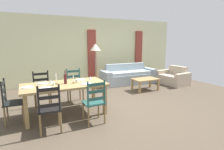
# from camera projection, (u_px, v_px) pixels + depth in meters

# --- Properties ---
(ground_plane) EXTENTS (9.60, 9.60, 0.02)m
(ground_plane) POSITION_uv_depth(u_px,v_px,m) (112.00, 107.00, 4.78)
(ground_plane) COLOR brown
(wall_far) EXTENTS (9.60, 0.16, 2.70)m
(wall_far) POSITION_uv_depth(u_px,v_px,m) (77.00, 50.00, 7.43)
(wall_far) COLOR beige
(wall_far) RESTS_ON ground_plane
(curtain_panel_left) EXTENTS (0.35, 0.08, 2.20)m
(curtain_panel_left) POSITION_uv_depth(u_px,v_px,m) (92.00, 56.00, 7.62)
(curtain_panel_left) COLOR brown
(curtain_panel_left) RESTS_ON ground_plane
(curtain_panel_right) EXTENTS (0.35, 0.08, 2.20)m
(curtain_panel_right) POSITION_uv_depth(u_px,v_px,m) (139.00, 54.00, 8.68)
(curtain_panel_right) COLOR brown
(curtain_panel_right) RESTS_ON ground_plane
(dining_table) EXTENTS (1.90, 0.96, 0.75)m
(dining_table) POSITION_uv_depth(u_px,v_px,m) (65.00, 87.00, 4.17)
(dining_table) COLOR #A58450
(dining_table) RESTS_ON ground_plane
(dining_chair_near_left) EXTENTS (0.45, 0.43, 0.96)m
(dining_chair_near_left) POSITION_uv_depth(u_px,v_px,m) (49.00, 109.00, 3.36)
(dining_chair_near_left) COLOR black
(dining_chair_near_left) RESTS_ON ground_plane
(dining_chair_near_right) EXTENTS (0.42, 0.40, 0.96)m
(dining_chair_near_right) POSITION_uv_depth(u_px,v_px,m) (95.00, 102.00, 3.74)
(dining_chair_near_right) COLOR #23504B
(dining_chair_near_right) RESTS_ON ground_plane
(dining_chair_far_left) EXTENTS (0.43, 0.41, 0.96)m
(dining_chair_far_left) POSITION_uv_depth(u_px,v_px,m) (42.00, 90.00, 4.67)
(dining_chair_far_left) COLOR black
(dining_chair_far_left) RESTS_ON ground_plane
(dining_chair_far_right) EXTENTS (0.43, 0.41, 0.96)m
(dining_chair_far_right) POSITION_uv_depth(u_px,v_px,m) (75.00, 86.00, 5.09)
(dining_chair_far_right) COLOR #24504B
(dining_chair_far_right) RESTS_ON ground_plane
(dining_chair_head_west) EXTENTS (0.42, 0.44, 0.96)m
(dining_chair_head_west) POSITION_uv_depth(u_px,v_px,m) (11.00, 102.00, 3.75)
(dining_chair_head_west) COLOR black
(dining_chair_head_west) RESTS_ON ground_plane
(dinner_plate_near_left) EXTENTS (0.24, 0.24, 0.02)m
(dinner_plate_near_left) POSITION_uv_depth(u_px,v_px,m) (45.00, 88.00, 3.74)
(dinner_plate_near_left) COLOR white
(dinner_plate_near_left) RESTS_ON dining_table
(fork_near_left) EXTENTS (0.02, 0.17, 0.01)m
(fork_near_left) POSITION_uv_depth(u_px,v_px,m) (38.00, 89.00, 3.67)
(fork_near_left) COLOR silver
(fork_near_left) RESTS_ON dining_table
(dinner_plate_near_right) EXTENTS (0.24, 0.24, 0.02)m
(dinner_plate_near_right) POSITION_uv_depth(u_px,v_px,m) (87.00, 84.00, 4.13)
(dinner_plate_near_right) COLOR white
(dinner_plate_near_right) RESTS_ON dining_table
(fork_near_right) EXTENTS (0.02, 0.17, 0.01)m
(fork_near_right) POSITION_uv_depth(u_px,v_px,m) (80.00, 85.00, 4.07)
(fork_near_right) COLOR silver
(fork_near_right) RESTS_ON dining_table
(dinner_plate_far_left) EXTENTS (0.24, 0.24, 0.02)m
(dinner_plate_far_left) POSITION_uv_depth(u_px,v_px,m) (43.00, 83.00, 4.18)
(dinner_plate_far_left) COLOR white
(dinner_plate_far_left) RESTS_ON dining_table
(fork_far_left) EXTENTS (0.02, 0.17, 0.01)m
(fork_far_left) POSITION_uv_depth(u_px,v_px,m) (36.00, 84.00, 4.11)
(fork_far_left) COLOR silver
(fork_far_left) RESTS_ON dining_table
(dinner_plate_far_right) EXTENTS (0.24, 0.24, 0.02)m
(dinner_plate_far_right) POSITION_uv_depth(u_px,v_px,m) (80.00, 80.00, 4.57)
(dinner_plate_far_right) COLOR white
(dinner_plate_far_right) RESTS_ON dining_table
(fork_far_right) EXTENTS (0.02, 0.17, 0.01)m
(fork_far_right) POSITION_uv_depth(u_px,v_px,m) (74.00, 80.00, 4.51)
(fork_far_right) COLOR silver
(fork_far_right) RESTS_ON dining_table
(dinner_plate_head_west) EXTENTS (0.24, 0.24, 0.02)m
(dinner_plate_head_west) POSITION_uv_depth(u_px,v_px,m) (28.00, 87.00, 3.81)
(dinner_plate_head_west) COLOR white
(dinner_plate_head_west) RESTS_ON dining_table
(fork_head_west) EXTENTS (0.03, 0.17, 0.01)m
(fork_head_west) POSITION_uv_depth(u_px,v_px,m) (20.00, 88.00, 3.75)
(fork_head_west) COLOR silver
(fork_head_west) RESTS_ON dining_table
(wine_bottle) EXTENTS (0.07, 0.07, 0.32)m
(wine_bottle) POSITION_uv_depth(u_px,v_px,m) (65.00, 79.00, 4.16)
(wine_bottle) COLOR #471919
(wine_bottle) RESTS_ON dining_table
(wine_glass_near_left) EXTENTS (0.06, 0.06, 0.16)m
(wine_glass_near_left) POSITION_uv_depth(u_px,v_px,m) (51.00, 82.00, 3.88)
(wine_glass_near_left) COLOR white
(wine_glass_near_left) RESTS_ON dining_table
(wine_glass_near_right) EXTENTS (0.06, 0.06, 0.16)m
(wine_glass_near_right) POSITION_uv_depth(u_px,v_px,m) (90.00, 78.00, 4.27)
(wine_glass_near_right) COLOR white
(wine_glass_near_right) RESTS_ON dining_table
(coffee_cup_primary) EXTENTS (0.07, 0.07, 0.09)m
(coffee_cup_primary) POSITION_uv_depth(u_px,v_px,m) (77.00, 81.00, 4.25)
(coffee_cup_primary) COLOR beige
(coffee_cup_primary) RESTS_ON dining_table
(coffee_cup_secondary) EXTENTS (0.07, 0.07, 0.09)m
(coffee_cup_secondary) POSITION_uv_depth(u_px,v_px,m) (53.00, 84.00, 3.97)
(coffee_cup_secondary) COLOR beige
(coffee_cup_secondary) RESTS_ON dining_table
(candle_tall) EXTENTS (0.05, 0.05, 0.27)m
(candle_tall) POSITION_uv_depth(u_px,v_px,m) (56.00, 81.00, 4.08)
(candle_tall) COLOR #998C66
(candle_tall) RESTS_ON dining_table
(candle_short) EXTENTS (0.05, 0.05, 0.19)m
(candle_short) POSITION_uv_depth(u_px,v_px,m) (73.00, 81.00, 4.20)
(candle_short) COLOR #998C66
(candle_short) RESTS_ON dining_table
(couch) EXTENTS (2.31, 0.90, 0.80)m
(couch) POSITION_uv_depth(u_px,v_px,m) (128.00, 76.00, 7.44)
(couch) COLOR #98A8B0
(couch) RESTS_ON ground_plane
(coffee_table) EXTENTS (0.90, 0.56, 0.42)m
(coffee_table) POSITION_uv_depth(u_px,v_px,m) (145.00, 80.00, 6.36)
(coffee_table) COLOR #A58450
(coffee_table) RESTS_ON ground_plane
(armchair_upholstered) EXTENTS (0.89, 1.22, 0.72)m
(armchair_upholstered) POSITION_uv_depth(u_px,v_px,m) (174.00, 78.00, 7.32)
(armchair_upholstered) COLOR #BCAA92
(armchair_upholstered) RESTS_ON ground_plane
(standing_lamp) EXTENTS (0.40, 0.40, 1.64)m
(standing_lamp) POSITION_uv_depth(u_px,v_px,m) (95.00, 50.00, 6.80)
(standing_lamp) COLOR #332D28
(standing_lamp) RESTS_ON ground_plane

